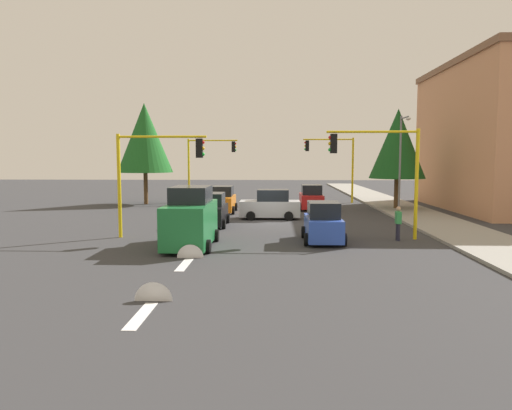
% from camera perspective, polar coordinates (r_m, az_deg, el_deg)
% --- Properties ---
extents(ground_plane, '(120.00, 120.00, 0.00)m').
position_cam_1_polar(ground_plane, '(30.62, 1.39, -2.09)').
color(ground_plane, '#353538').
extents(sidewalk_kerb, '(80.00, 4.00, 0.15)m').
position_cam_1_polar(sidewalk_kerb, '(36.96, 18.02, -0.93)').
color(sidewalk_kerb, gray).
rests_on(sidewalk_kerb, ground).
extents(lane_arrow_near, '(2.40, 1.10, 1.10)m').
position_cam_1_polar(lane_arrow_near, '(19.57, -8.01, -6.49)').
color(lane_arrow_near, silver).
rests_on(lane_arrow_near, ground).
extents(lane_arrow_mid, '(2.40, 1.10, 1.10)m').
position_cam_1_polar(lane_arrow_mid, '(13.90, -12.51, -11.59)').
color(lane_arrow_mid, silver).
rests_on(lane_arrow_mid, ground).
extents(apartment_block, '(17.33, 9.30, 11.57)m').
position_cam_1_polar(apartment_block, '(42.97, 27.33, 7.23)').
color(apartment_block, tan).
rests_on(apartment_block, ground).
extents(traffic_signal_near_right, '(0.36, 4.59, 5.29)m').
position_cam_1_polar(traffic_signal_near_right, '(25.10, -11.83, 4.73)').
color(traffic_signal_near_right, yellow).
rests_on(traffic_signal_near_right, ground).
extents(traffic_signal_near_left, '(0.36, 4.59, 5.52)m').
position_cam_1_polar(traffic_signal_near_left, '(24.90, 14.41, 5.01)').
color(traffic_signal_near_left, yellow).
rests_on(traffic_signal_near_left, ground).
extents(traffic_signal_far_right, '(0.36, 4.59, 5.83)m').
position_cam_1_polar(traffic_signal_far_right, '(44.77, -5.69, 5.58)').
color(traffic_signal_far_right, yellow).
rests_on(traffic_signal_far_right, ground).
extents(traffic_signal_far_left, '(0.36, 4.59, 5.91)m').
position_cam_1_polar(traffic_signal_far_left, '(44.66, 9.10, 5.60)').
color(traffic_signal_far_left, yellow).
rests_on(traffic_signal_far_left, ground).
extents(street_lamp_curbside, '(2.15, 0.28, 7.00)m').
position_cam_1_polar(street_lamp_curbside, '(35.06, 16.79, 5.77)').
color(street_lamp_curbside, slate).
rests_on(street_lamp_curbside, ground).
extents(tree_opposite_side, '(4.83, 4.83, 8.87)m').
position_cam_1_polar(tree_opposite_side, '(43.90, -12.98, 7.71)').
color(tree_opposite_side, brown).
rests_on(tree_opposite_side, ground).
extents(tree_roadside_mid, '(4.31, 4.31, 7.89)m').
position_cam_1_polar(tree_roadside_mid, '(39.53, 16.36, 6.93)').
color(tree_roadside_mid, brown).
rests_on(tree_roadside_mid, ground).
extents(delivery_van_green, '(4.80, 2.22, 2.77)m').
position_cam_1_polar(delivery_van_green, '(22.36, -7.71, -1.66)').
color(delivery_van_green, '#1E7238').
rests_on(delivery_van_green, ground).
extents(car_silver, '(2.10, 4.01, 1.98)m').
position_cam_1_polar(car_silver, '(32.50, 1.73, -0.06)').
color(car_silver, '#B2B5BA').
rests_on(car_silver, ground).
extents(car_blue, '(3.64, 1.96, 1.98)m').
position_cam_1_polar(car_blue, '(23.69, 7.91, -2.21)').
color(car_blue, blue).
rests_on(car_blue, ground).
extents(car_orange, '(4.10, 2.05, 1.98)m').
position_cam_1_polar(car_orange, '(36.47, -3.98, 0.54)').
color(car_orange, orange).
rests_on(car_orange, ground).
extents(car_red, '(3.83, 2.04, 1.98)m').
position_cam_1_polar(car_red, '(38.64, 6.53, 0.80)').
color(car_red, red).
rests_on(car_red, ground).
extents(car_black, '(3.99, 1.98, 1.98)m').
position_cam_1_polar(car_black, '(29.27, -5.30, -0.70)').
color(car_black, black).
rests_on(car_black, ground).
extents(pedestrian_crossing, '(0.40, 0.24, 1.70)m').
position_cam_1_polar(pedestrian_crossing, '(24.87, 16.41, -1.98)').
color(pedestrian_crossing, '#262638').
rests_on(pedestrian_crossing, ground).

